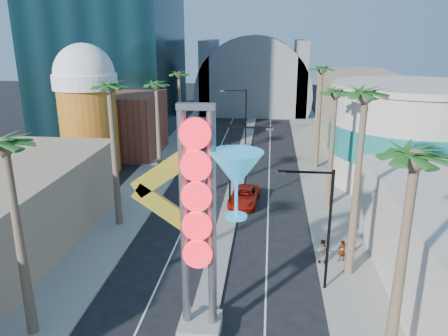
% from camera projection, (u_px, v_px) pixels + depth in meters
% --- Properties ---
extents(sidewalk_west, '(5.00, 100.00, 0.15)m').
position_uv_depth(sidewalk_west, '(166.00, 161.00, 55.04)').
color(sidewalk_west, gray).
rests_on(sidewalk_west, ground).
extents(sidewalk_east, '(5.00, 100.00, 0.15)m').
position_uv_depth(sidewalk_east, '(319.00, 165.00, 53.11)').
color(sidewalk_east, gray).
rests_on(sidewalk_east, ground).
extents(median, '(1.60, 84.00, 0.15)m').
position_uv_depth(median, '(243.00, 156.00, 56.92)').
color(median, gray).
rests_on(median, ground).
extents(brick_filler_west, '(10.00, 10.00, 8.00)m').
position_uv_depth(brick_filler_west, '(122.00, 124.00, 57.37)').
color(brick_filler_west, brown).
rests_on(brick_filler_west, ground).
extents(filler_east, '(10.00, 20.00, 10.00)m').
position_uv_depth(filler_east, '(358.00, 108.00, 63.29)').
color(filler_east, tan).
rests_on(filler_east, ground).
extents(beer_mug, '(7.00, 7.00, 14.50)m').
position_uv_depth(beer_mug, '(87.00, 105.00, 48.73)').
color(beer_mug, '#AC4116').
rests_on(beer_mug, ground).
extents(turquoise_building, '(16.60, 16.60, 10.60)m').
position_uv_depth(turquoise_building, '(409.00, 135.00, 45.95)').
color(turquoise_building, '#BFB1A1').
rests_on(turquoise_building, ground).
extents(canopy, '(22.00, 16.00, 22.00)m').
position_uv_depth(canopy, '(254.00, 90.00, 87.89)').
color(canopy, slate).
rests_on(canopy, ground).
extents(neon_sign, '(6.53, 2.60, 12.55)m').
position_uv_depth(neon_sign, '(214.00, 210.00, 21.44)').
color(neon_sign, gray).
rests_on(neon_sign, ground).
extents(streetlight_0, '(3.79, 0.25, 8.00)m').
position_uv_depth(streetlight_0, '(236.00, 160.00, 38.35)').
color(streetlight_0, black).
rests_on(streetlight_0, ground).
extents(streetlight_1, '(3.79, 0.25, 8.00)m').
position_uv_depth(streetlight_1, '(242.00, 112.00, 61.22)').
color(streetlight_1, black).
rests_on(streetlight_1, ground).
extents(streetlight_2, '(3.45, 0.25, 8.00)m').
position_uv_depth(streetlight_2, '(322.00, 219.00, 26.36)').
color(streetlight_2, black).
rests_on(streetlight_2, ground).
extents(palm_0, '(2.40, 2.40, 11.70)m').
position_uv_depth(palm_0, '(7.00, 158.00, 20.74)').
color(palm_0, brown).
rests_on(palm_0, ground).
extents(palm_1, '(2.40, 2.40, 12.70)m').
position_uv_depth(palm_1, '(110.00, 97.00, 33.74)').
color(palm_1, brown).
rests_on(palm_1, ground).
extents(palm_2, '(2.40, 2.40, 11.20)m').
position_uv_depth(palm_2, '(156.00, 91.00, 47.42)').
color(palm_2, brown).
rests_on(palm_2, ground).
extents(palm_3, '(2.40, 2.40, 11.20)m').
position_uv_depth(palm_3, '(179.00, 79.00, 58.80)').
color(palm_3, brown).
rests_on(palm_3, ground).
extents(palm_4, '(2.40, 2.40, 12.20)m').
position_uv_depth(palm_4, '(413.00, 175.00, 16.87)').
color(palm_4, brown).
rests_on(palm_4, ground).
extents(palm_5, '(2.40, 2.40, 13.20)m').
position_uv_depth(palm_5, '(364.00, 109.00, 26.09)').
color(palm_5, brown).
rests_on(palm_5, ground).
extents(palm_6, '(2.40, 2.40, 11.70)m').
position_uv_depth(palm_6, '(335.00, 101.00, 37.87)').
color(palm_6, brown).
rests_on(palm_6, ground).
extents(palm_7, '(2.40, 2.40, 12.70)m').
position_uv_depth(palm_7, '(322.00, 76.00, 48.98)').
color(palm_7, brown).
rests_on(palm_7, ground).
extents(red_pickup, '(3.02, 5.77, 1.55)m').
position_uv_depth(red_pickup, '(244.00, 196.00, 41.21)').
color(red_pickup, '#A5190C').
rests_on(red_pickup, ground).
extents(pedestrian_a, '(0.67, 0.53, 1.61)m').
position_uv_depth(pedestrian_a, '(342.00, 251.00, 30.65)').
color(pedestrian_a, gray).
rests_on(pedestrian_a, sidewalk_east).
extents(pedestrian_b, '(0.98, 0.84, 1.74)m').
position_uv_depth(pedestrian_b, '(322.00, 251.00, 30.44)').
color(pedestrian_b, gray).
rests_on(pedestrian_b, sidewalk_east).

